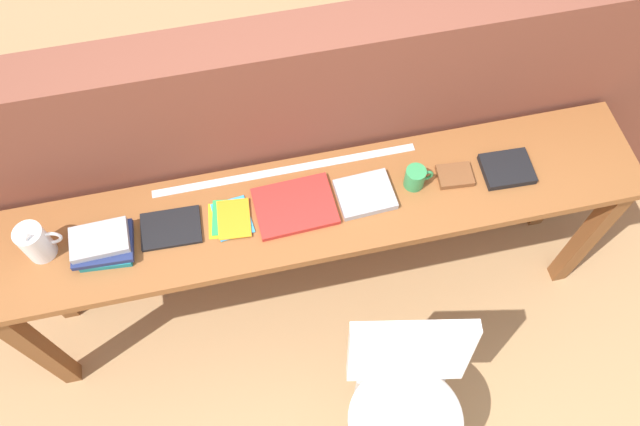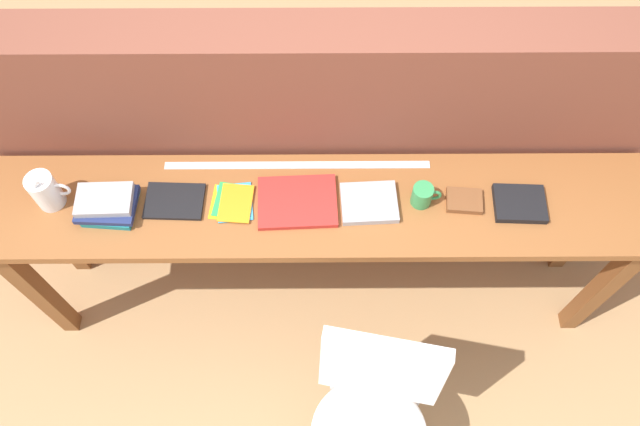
# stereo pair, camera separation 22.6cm
# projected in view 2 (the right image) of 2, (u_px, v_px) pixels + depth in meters

# --- Properties ---
(ground_plane) EXTENTS (40.00, 40.00, 0.00)m
(ground_plane) POSITION_uv_depth(u_px,v_px,m) (320.00, 351.00, 2.94)
(ground_plane) COLOR tan
(brick_wall_back) EXTENTS (6.00, 0.20, 1.42)m
(brick_wall_back) POSITION_uv_depth(u_px,v_px,m) (319.00, 154.00, 2.62)
(brick_wall_back) COLOR brown
(brick_wall_back) RESTS_ON ground
(sideboard) EXTENTS (2.50, 0.44, 0.88)m
(sideboard) POSITION_uv_depth(u_px,v_px,m) (320.00, 221.00, 2.43)
(sideboard) COLOR brown
(sideboard) RESTS_ON ground
(chair_white_moulded) EXTENTS (0.52, 0.53, 0.89)m
(chair_white_moulded) POSITION_uv_depth(u_px,v_px,m) (373.00, 412.00, 2.29)
(chair_white_moulded) COLOR white
(chair_white_moulded) RESTS_ON ground
(pitcher_white) EXTENTS (0.14, 0.10, 0.18)m
(pitcher_white) POSITION_uv_depth(u_px,v_px,m) (46.00, 191.00, 2.25)
(pitcher_white) COLOR white
(pitcher_white) RESTS_ON sideboard
(book_stack_leftmost) EXTENTS (0.22, 0.18, 0.07)m
(book_stack_leftmost) POSITION_uv_depth(u_px,v_px,m) (107.00, 204.00, 2.27)
(book_stack_leftmost) COLOR #19757A
(book_stack_leftmost) RESTS_ON sideboard
(magazine_cycling) EXTENTS (0.22, 0.16, 0.01)m
(magazine_cycling) POSITION_uv_depth(u_px,v_px,m) (175.00, 201.00, 2.31)
(magazine_cycling) COLOR black
(magazine_cycling) RESTS_ON sideboard
(pamphlet_pile_colourful) EXTENTS (0.17, 0.18, 0.01)m
(pamphlet_pile_colourful) POSITION_uv_depth(u_px,v_px,m) (233.00, 202.00, 2.31)
(pamphlet_pile_colourful) COLOR yellow
(pamphlet_pile_colourful) RESTS_ON sideboard
(book_open_centre) EXTENTS (0.30, 0.23, 0.02)m
(book_open_centre) POSITION_uv_depth(u_px,v_px,m) (297.00, 202.00, 2.30)
(book_open_centre) COLOR red
(book_open_centre) RESTS_ON sideboard
(book_grey_hardcover) EXTENTS (0.21, 0.18, 0.03)m
(book_grey_hardcover) POSITION_uv_depth(u_px,v_px,m) (369.00, 203.00, 2.30)
(book_grey_hardcover) COLOR #9E9EA3
(book_grey_hardcover) RESTS_ON sideboard
(mug) EXTENTS (0.11, 0.08, 0.09)m
(mug) POSITION_uv_depth(u_px,v_px,m) (423.00, 195.00, 2.27)
(mug) COLOR #338C4C
(mug) RESTS_ON sideboard
(leather_journal_brown) EXTENTS (0.14, 0.11, 0.02)m
(leather_journal_brown) POSITION_uv_depth(u_px,v_px,m) (464.00, 201.00, 2.30)
(leather_journal_brown) COLOR brown
(leather_journal_brown) RESTS_ON sideboard
(book_repair_rightmost) EXTENTS (0.19, 0.16, 0.03)m
(book_repair_rightmost) POSITION_uv_depth(u_px,v_px,m) (520.00, 204.00, 2.29)
(book_repair_rightmost) COLOR black
(book_repair_rightmost) RESTS_ON sideboard
(ruler_metal_back_edge) EXTENTS (1.02, 0.03, 0.00)m
(ruler_metal_back_edge) POSITION_uv_depth(u_px,v_px,m) (297.00, 165.00, 2.39)
(ruler_metal_back_edge) COLOR silver
(ruler_metal_back_edge) RESTS_ON sideboard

